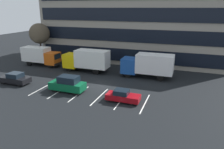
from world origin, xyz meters
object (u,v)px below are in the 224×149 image
(box_truck_yellow, at_px, (87,59))
(suv_forest, at_px, (68,84))
(bare_tree, at_px, (39,34))
(sedan_maroon, at_px, (123,96))
(box_truck_orange, at_px, (40,55))
(sedan_black, at_px, (15,79))
(box_truck_blue, at_px, (148,64))

(box_truck_yellow, bearing_deg, suv_forest, -79.18)
(box_truck_yellow, xyz_separation_m, bare_tree, (-12.14, 3.87, 3.39))
(sedan_maroon, bearing_deg, suv_forest, 175.52)
(box_truck_yellow, distance_m, sedan_maroon, 13.47)
(box_truck_orange, height_order, bare_tree, bare_tree)
(sedan_black, xyz_separation_m, sedan_maroon, (16.21, -0.59, -0.10))
(box_truck_yellow, height_order, box_truck_blue, box_truck_blue)
(box_truck_yellow, xyz_separation_m, sedan_maroon, (9.30, -9.64, -1.41))
(box_truck_yellow, distance_m, box_truck_orange, 9.90)
(suv_forest, bearing_deg, box_truck_blue, 47.09)
(box_truck_blue, distance_m, suv_forest, 12.62)
(sedan_black, relative_size, sedan_maroon, 1.14)
(box_truck_yellow, distance_m, suv_forest, 9.27)
(box_truck_orange, distance_m, suv_forest, 15.17)
(sedan_maroon, bearing_deg, sedan_black, 177.92)
(box_truck_orange, bearing_deg, suv_forest, -39.96)
(sedan_black, xyz_separation_m, bare_tree, (-5.23, 12.93, 4.70))
(box_truck_orange, xyz_separation_m, sedan_black, (2.97, -9.73, -1.15))
(sedan_maroon, relative_size, bare_tree, 0.52)
(box_truck_blue, height_order, suv_forest, box_truck_blue)
(sedan_black, xyz_separation_m, suv_forest, (8.64, 0.00, 0.24))
(box_truck_yellow, xyz_separation_m, box_truck_blue, (10.29, 0.16, 0.01))
(sedan_black, relative_size, bare_tree, 0.60)
(box_truck_orange, height_order, sedan_maroon, box_truck_orange)
(box_truck_blue, relative_size, box_truck_orange, 1.09)
(suv_forest, bearing_deg, sedan_maroon, -4.48)
(suv_forest, xyz_separation_m, sedan_maroon, (7.57, -0.59, -0.34))
(box_truck_orange, xyz_separation_m, suv_forest, (11.61, -9.73, -0.91))
(box_truck_yellow, bearing_deg, sedan_maroon, -46.03)
(suv_forest, xyz_separation_m, bare_tree, (-13.87, 12.92, 4.46))
(sedan_black, bearing_deg, bare_tree, 112.02)
(suv_forest, distance_m, sedan_maroon, 7.60)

